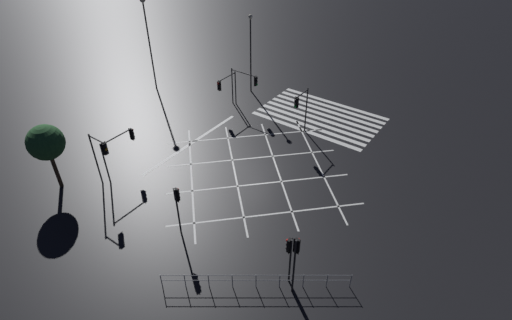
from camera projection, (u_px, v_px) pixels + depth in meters
The scene contains 14 objects.
ground_plane at pixel (256, 170), 31.42m from camera, with size 200.00×200.00×0.00m, color black.
road_markings at pixel (300, 129), 36.49m from camera, with size 17.04×22.49×0.01m.
traffic_light_se_main at pixel (246, 82), 38.10m from camera, with size 3.13×0.36×3.77m.
traffic_light_nw_cross at pixel (296, 255), 20.74m from camera, with size 0.36×0.39×4.13m.
traffic_light_se_cross at pixel (226, 85), 37.91m from camera, with size 0.36×2.71×3.52m.
traffic_light_median_south at pixel (301, 105), 33.73m from camera, with size 0.36×2.12×4.24m.
traffic_light_ne_cross at pixel (121, 144), 29.68m from camera, with size 0.36×2.99×3.56m.
traffic_light_ne_main at pixel (101, 153), 27.81m from camera, with size 1.89×0.36×4.42m.
traffic_light_nw_main at pixel (289, 251), 21.59m from camera, with size 0.39×0.36×3.40m.
traffic_light_median_north at pixel (178, 202), 24.53m from camera, with size 0.36×0.39×3.69m.
street_lamp_east at pixel (147, 25), 39.32m from camera, with size 0.55×0.55×9.49m.
street_lamp_west at pixel (251, 44), 39.69m from camera, with size 0.42×0.42×8.03m.
street_tree_near at pixel (46, 143), 27.63m from camera, with size 2.54×2.54×5.16m.
pedestrian_railing at pixel (256, 279), 22.24m from camera, with size 8.68×6.22×1.05m.
Camera 1 is at (-14.50, 20.28, 19.14)m, focal length 28.00 mm.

